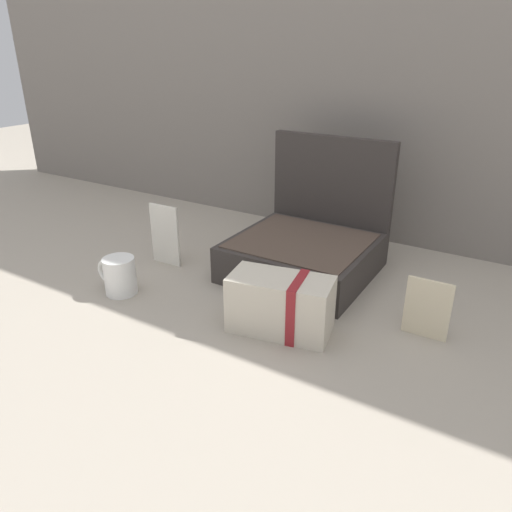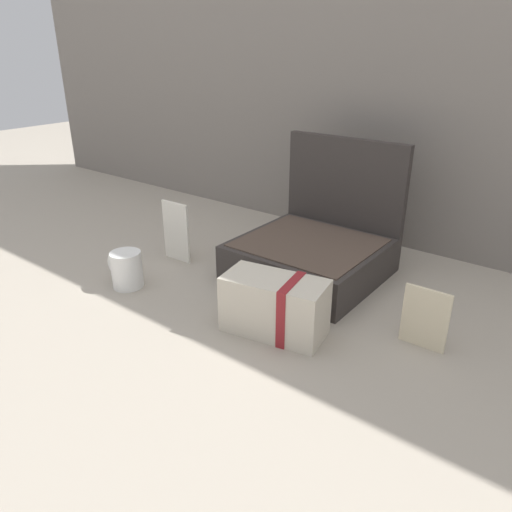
{
  "view_description": "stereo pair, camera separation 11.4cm",
  "coord_description": "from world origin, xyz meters",
  "px_view_note": "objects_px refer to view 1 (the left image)",
  "views": [
    {
      "loc": [
        0.56,
        -0.91,
        0.59
      ],
      "look_at": [
        0.02,
        -0.02,
        0.13
      ],
      "focal_mm": 34.07,
      "sensor_mm": 36.0,
      "label": 1
    },
    {
      "loc": [
        0.66,
        -0.85,
        0.59
      ],
      "look_at": [
        0.02,
        -0.02,
        0.13
      ],
      "focal_mm": 34.07,
      "sensor_mm": 36.0,
      "label": 2
    }
  ],
  "objects_px": {
    "cream_toiletry_bag": "(282,305)",
    "poster_card_right": "(165,235)",
    "coffee_mug": "(119,276)",
    "open_suitcase": "(307,245)",
    "info_card_left": "(427,309)"
  },
  "relations": [
    {
      "from": "info_card_left",
      "to": "poster_card_right",
      "type": "relative_size",
      "value": 0.77
    },
    {
      "from": "coffee_mug",
      "to": "poster_card_right",
      "type": "height_order",
      "value": "poster_card_right"
    },
    {
      "from": "cream_toiletry_bag",
      "to": "poster_card_right",
      "type": "bearing_deg",
      "value": 162.75
    },
    {
      "from": "open_suitcase",
      "to": "info_card_left",
      "type": "bearing_deg",
      "value": -24.85
    },
    {
      "from": "coffee_mug",
      "to": "info_card_left",
      "type": "bearing_deg",
      "value": 15.72
    },
    {
      "from": "coffee_mug",
      "to": "poster_card_right",
      "type": "bearing_deg",
      "value": 95.53
    },
    {
      "from": "info_card_left",
      "to": "open_suitcase",
      "type": "bearing_deg",
      "value": 154.35
    },
    {
      "from": "coffee_mug",
      "to": "info_card_left",
      "type": "xyz_separation_m",
      "value": [
        0.71,
        0.2,
        0.02
      ]
    },
    {
      "from": "poster_card_right",
      "to": "info_card_left",
      "type": "bearing_deg",
      "value": -1.25
    },
    {
      "from": "cream_toiletry_bag",
      "to": "poster_card_right",
      "type": "height_order",
      "value": "poster_card_right"
    },
    {
      "from": "cream_toiletry_bag",
      "to": "info_card_left",
      "type": "bearing_deg",
      "value": 27.27
    },
    {
      "from": "coffee_mug",
      "to": "cream_toiletry_bag",
      "type": "bearing_deg",
      "value": 7.6
    },
    {
      "from": "open_suitcase",
      "to": "coffee_mug",
      "type": "distance_m",
      "value": 0.51
    },
    {
      "from": "cream_toiletry_bag",
      "to": "info_card_left",
      "type": "xyz_separation_m",
      "value": [
        0.28,
        0.14,
        0.0
      ]
    },
    {
      "from": "open_suitcase",
      "to": "cream_toiletry_bag",
      "type": "relative_size",
      "value": 1.52
    }
  ]
}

